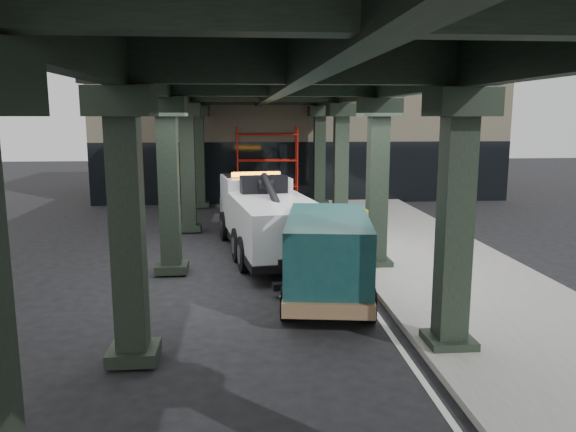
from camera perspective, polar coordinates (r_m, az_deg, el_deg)
name	(u,v)px	position (r m, az deg, el deg)	size (l,w,h in m)	color
ground	(295,291)	(14.76, 0.74, -7.66)	(90.00, 90.00, 0.00)	black
sidewalk	(437,265)	(17.61, 14.86, -4.81)	(5.00, 40.00, 0.15)	gray
lane_stripe	(345,269)	(16.90, 5.84, -5.39)	(0.12, 38.00, 0.01)	silver
viaduct	(274,81)	(16.05, -1.40, 13.52)	(7.40, 32.00, 6.40)	black
building	(296,125)	(34.16, 0.79, 9.25)	(22.00, 10.00, 8.00)	#C6B793
scaffolding	(267,164)	(28.77, -2.14, 5.31)	(3.08, 0.88, 4.00)	red
tow_truck	(266,214)	(18.60, -2.27, 0.18)	(3.37, 8.36, 2.67)	black
towed_van	(328,253)	(14.00, 4.07, -3.79)	(2.75, 5.49, 2.13)	#103A3B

